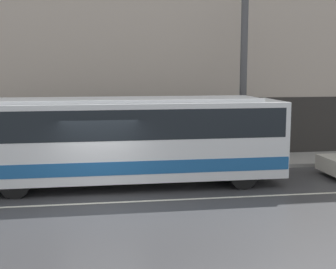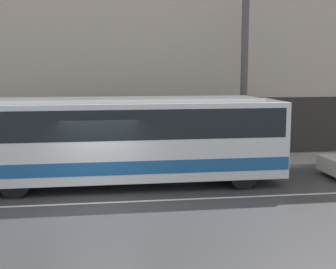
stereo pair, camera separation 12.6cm
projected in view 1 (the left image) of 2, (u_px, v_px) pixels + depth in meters
ground_plane at (101, 203)px, 14.53m from camera, size 60.00×60.00×0.00m
sidewalk at (99, 166)px, 19.73m from camera, size 60.00×2.65×0.15m
building_facade at (96, 38)px, 20.39m from camera, size 60.00×0.35×11.35m
lane_stripe at (101, 203)px, 14.53m from camera, size 54.00×0.14×0.01m
transit_bus at (119, 137)px, 16.43m from camera, size 11.64×2.53×3.12m
utility_pole_near at (243, 75)px, 19.56m from camera, size 0.30×0.30×7.40m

